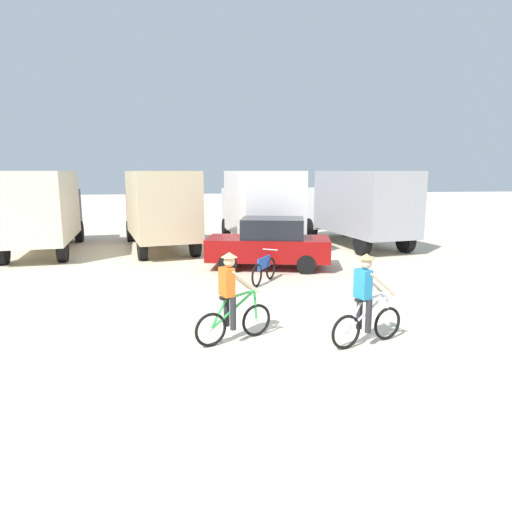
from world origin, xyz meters
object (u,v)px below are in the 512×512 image
object	(u,v)px
box_truck_tan_camper	(159,206)
bicycle_spare	(264,270)
cyclist_cowboy_hat	(366,303)
box_truck_grey_hauler	(357,204)
sedan_parked	(269,243)
cyclist_orange_shirt	(231,301)
box_truck_avon_van	(258,205)
box_truck_cream_rv	(42,208)

from	to	relation	value
box_truck_tan_camper	bicycle_spare	bearing A→B (deg)	-62.67
box_truck_tan_camper	cyclist_cowboy_hat	size ratio (longest dim) A/B	3.89
box_truck_grey_hauler	sedan_parked	size ratio (longest dim) A/B	1.56
cyclist_orange_shirt	bicycle_spare	world-z (taller)	cyclist_orange_shirt
box_truck_avon_van	sedan_parked	distance (m)	4.70
box_truck_avon_van	cyclist_cowboy_hat	bearing A→B (deg)	-88.83
box_truck_grey_hauler	cyclist_cowboy_hat	world-z (taller)	box_truck_grey_hauler
box_truck_tan_camper	cyclist_cowboy_hat	world-z (taller)	box_truck_tan_camper
box_truck_cream_rv	box_truck_grey_hauler	size ratio (longest dim) A/B	0.99
box_truck_cream_rv	cyclist_orange_shirt	size ratio (longest dim) A/B	3.81
box_truck_tan_camper	bicycle_spare	distance (m)	7.63
box_truck_grey_hauler	sedan_parked	world-z (taller)	box_truck_grey_hauler
box_truck_grey_hauler	cyclist_cowboy_hat	bearing A→B (deg)	-110.18
box_truck_avon_van	sedan_parked	xyz separation A→B (m)	(-0.32, -4.58, -0.99)
box_truck_avon_van	cyclist_cowboy_hat	distance (m)	11.90
box_truck_tan_camper	cyclist_orange_shirt	xyz separation A→B (m)	(1.99, -11.34, -1.03)
box_truck_cream_rv	sedan_parked	xyz separation A→B (m)	(8.66, -4.41, -0.99)
box_truck_cream_rv	box_truck_grey_hauler	bearing A→B (deg)	-0.51
cyclist_orange_shirt	bicycle_spare	xyz separation A→B (m)	(1.45, 4.68, -0.45)
box_truck_avon_van	cyclist_orange_shirt	bearing A→B (deg)	-101.55
sedan_parked	box_truck_cream_rv	bearing A→B (deg)	153.02
box_truck_cream_rv	cyclist_orange_shirt	bearing A→B (deg)	-59.05
box_truck_cream_rv	sedan_parked	distance (m)	9.77
box_truck_cream_rv	box_truck_tan_camper	bearing A→B (deg)	2.56
box_truck_cream_rv	box_truck_grey_hauler	world-z (taller)	same
box_truck_tan_camper	bicycle_spare	size ratio (longest dim) A/B	4.78
cyclist_cowboy_hat	bicycle_spare	bearing A→B (deg)	101.87
box_truck_tan_camper	cyclist_orange_shirt	world-z (taller)	box_truck_tan_camper
box_truck_cream_rv	box_truck_tan_camper	distance (m)	4.69
cyclist_orange_shirt	box_truck_grey_hauler	bearing A→B (deg)	58.30
box_truck_tan_camper	box_truck_grey_hauler	xyz separation A→B (m)	(8.79, -0.33, 0.00)
bicycle_spare	box_truck_cream_rv	bearing A→B (deg)	141.58
box_truck_tan_camper	box_truck_avon_van	distance (m)	4.30
sedan_parked	cyclist_cowboy_hat	xyz separation A→B (m)	(0.56, -7.27, -0.04)
box_truck_cream_rv	box_truck_avon_van	xyz separation A→B (m)	(8.98, 0.17, 0.00)
sedan_parked	cyclist_orange_shirt	bearing A→B (deg)	-106.48
box_truck_cream_rv	bicycle_spare	size ratio (longest dim) A/B	4.69
box_truck_cream_rv	cyclist_orange_shirt	xyz separation A→B (m)	(6.67, -11.13, -1.03)
box_truck_grey_hauler	cyclist_cowboy_hat	size ratio (longest dim) A/B	3.86
sedan_parked	cyclist_cowboy_hat	size ratio (longest dim) A/B	2.47
box_truck_tan_camper	cyclist_cowboy_hat	xyz separation A→B (m)	(4.54, -11.89, -1.03)
cyclist_orange_shirt	bicycle_spare	bearing A→B (deg)	72.78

